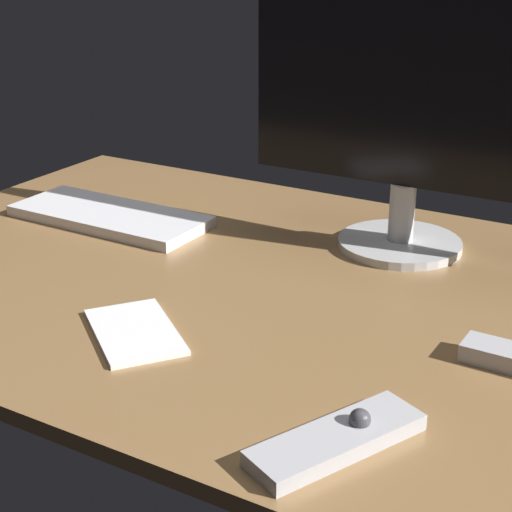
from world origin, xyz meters
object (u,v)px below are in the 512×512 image
at_px(keyboard, 110,216).
at_px(notepad, 135,332).
at_px(monitor, 409,112).
at_px(media_remote, 338,439).

relative_size(keyboard, notepad, 2.19).
height_order(monitor, notepad, monitor).
bearing_deg(monitor, notepad, -112.60).
xyz_separation_m(monitor, media_remote, (0.14, -0.53, -0.21)).
distance_m(monitor, notepad, 0.52).
bearing_deg(notepad, monitor, 67.95).
bearing_deg(monitor, keyboard, -164.87).
height_order(keyboard, media_remote, media_remote).
relative_size(keyboard, media_remote, 1.77).
relative_size(monitor, media_remote, 2.56).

